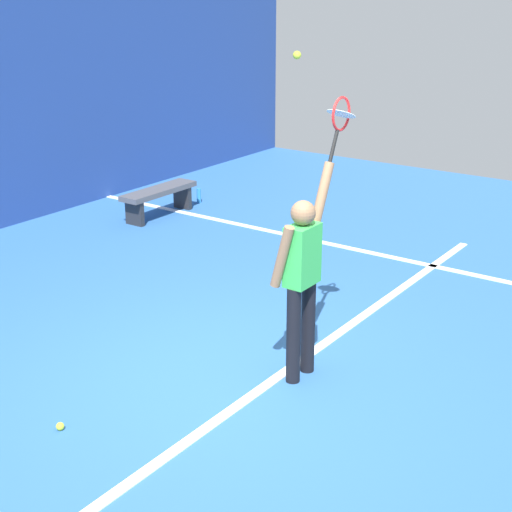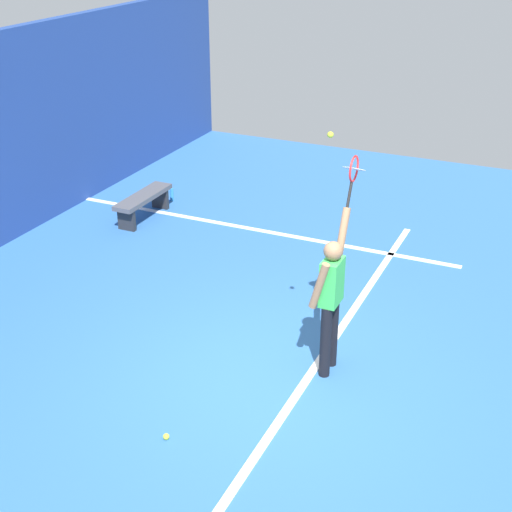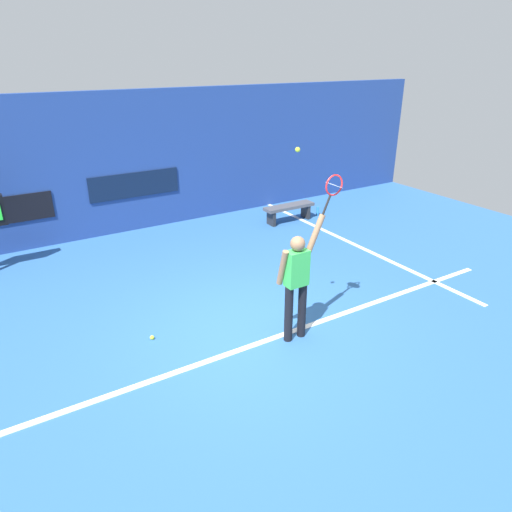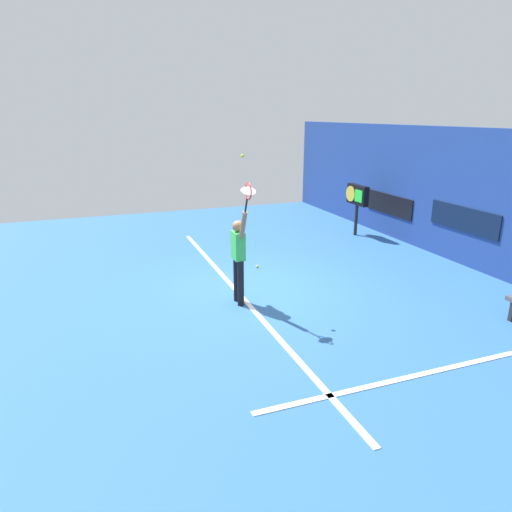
{
  "view_description": "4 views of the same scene",
  "coord_description": "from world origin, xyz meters",
  "views": [
    {
      "loc": [
        -4.93,
        -3.85,
        3.45
      ],
      "look_at": [
        0.39,
        -0.08,
        1.11
      ],
      "focal_mm": 53.67,
      "sensor_mm": 36.0,
      "label": 1
    },
    {
      "loc": [
        -6.61,
        -2.8,
        5.07
      ],
      "look_at": [
        0.13,
        0.27,
        1.5
      ],
      "focal_mm": 51.57,
      "sensor_mm": 36.0,
      "label": 2
    },
    {
      "loc": [
        -3.27,
        -5.47,
        4.07
      ],
      "look_at": [
        0.19,
        0.17,
        1.19
      ],
      "focal_mm": 32.75,
      "sensor_mm": 36.0,
      "label": 3
    },
    {
      "loc": [
        8.52,
        -3.16,
        3.64
      ],
      "look_at": [
        0.49,
        -0.17,
        0.95
      ],
      "focal_mm": 31.99,
      "sensor_mm": 36.0,
      "label": 4
    }
  ],
  "objects": [
    {
      "name": "ground_plane",
      "position": [
        0.0,
        0.0,
        0.0
      ],
      "size": [
        18.0,
        18.0,
        0.0
      ],
      "primitive_type": "plane",
      "color": "#2D609E"
    },
    {
      "name": "court_baseline",
      "position": [
        0.0,
        -0.38,
        0.01
      ],
      "size": [
        10.0,
        0.1,
        0.01
      ],
      "primitive_type": "cube",
      "color": "white",
      "rests_on": "ground_plane"
    },
    {
      "name": "court_sideline",
      "position": [
        3.91,
        2.0,
        0.01
      ],
      "size": [
        0.1,
        7.0,
        0.01
      ],
      "primitive_type": "cube",
      "color": "white",
      "rests_on": "ground_plane"
    },
    {
      "name": "tennis_player",
      "position": [
        0.47,
        -0.53,
        1.01
      ],
      "size": [
        0.72,
        0.31,
        1.96
      ],
      "color": "black",
      "rests_on": "ground_plane"
    },
    {
      "name": "tennis_racket",
      "position": [
        1.05,
        -0.53,
        2.32
      ],
      "size": [
        0.41,
        0.27,
        0.62
      ],
      "color": "black"
    },
    {
      "name": "tennis_ball",
      "position": [
        0.47,
        -0.43,
        2.9
      ],
      "size": [
        0.07,
        0.07,
        0.07
      ],
      "primitive_type": "sphere",
      "color": "#CCE033"
    },
    {
      "name": "court_bench",
      "position": [
        3.55,
        4.01,
        0.34
      ],
      "size": [
        1.4,
        0.36,
        0.45
      ],
      "color": "#4C4C51",
      "rests_on": "ground_plane"
    },
    {
      "name": "water_bottle",
      "position": [
        4.52,
        4.01,
        0.12
      ],
      "size": [
        0.07,
        0.07,
        0.24
      ],
      "primitive_type": "cylinder",
      "color": "#338CD8",
      "rests_on": "ground_plane"
    },
    {
      "name": "spare_ball",
      "position": [
        -1.45,
        0.58,
        0.03
      ],
      "size": [
        0.07,
        0.07,
        0.07
      ],
      "primitive_type": "sphere",
      "color": "#CCE033",
      "rests_on": "ground_plane"
    }
  ]
}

